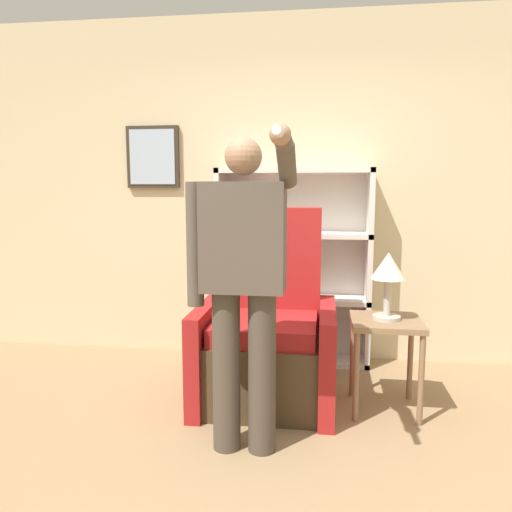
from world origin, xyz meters
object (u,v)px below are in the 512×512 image
Objects in this scene: bookcase at (281,268)px; armchair at (267,341)px; person_standing at (243,277)px; table_lamp at (388,272)px; side_table at (386,336)px.

bookcase is 0.85m from armchair.
person_standing reaches higher than table_lamp.
bookcase is 1.48m from person_standing.
table_lamp is at bearing 37.14° from person_standing.
person_standing reaches higher than side_table.
armchair is at bearing -92.21° from bookcase.
bookcase reaches higher than armchair.
person_standing is at bearing -142.86° from table_lamp.
armchair is 0.92m from table_lamp.
side_table is at bearing -5.77° from armchair.
bookcase is 3.69× the size of table_lamp.
side_table is (0.82, 0.62, -0.47)m from person_standing.
side_table is at bearing 37.14° from person_standing.
table_lamp is at bearing -5.77° from armchair.
side_table is 1.40× the size of table_lamp.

